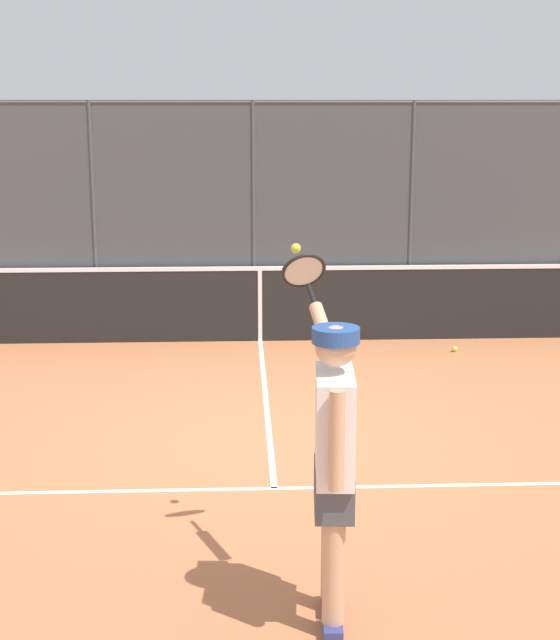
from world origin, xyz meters
The scene contains 6 objects.
ground_plane centered at (0.00, 0.00, 0.00)m, with size 60.00×60.00×0.00m, color #B76B42.
court_line_markings centered at (0.00, 1.52, 0.00)m, with size 8.71×8.58×0.01m.
fence_backdrop centered at (0.00, -8.95, 1.42)m, with size 19.53×1.37×2.99m.
tennis_net centered at (0.00, -3.58, 0.49)m, with size 11.18×0.09×1.07m.
tennis_player centered at (-0.26, 3.08, 1.07)m, with size 0.42×1.47×2.09m.
tennis_ball_mid_court centered at (-2.35, -2.94, 0.03)m, with size 0.07×0.07×0.07m, color #C1D138.
Camera 1 is at (0.26, 8.09, 3.00)m, focal length 53.14 mm.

